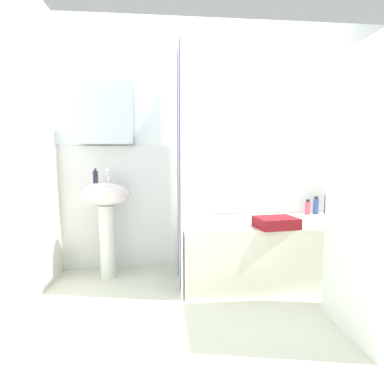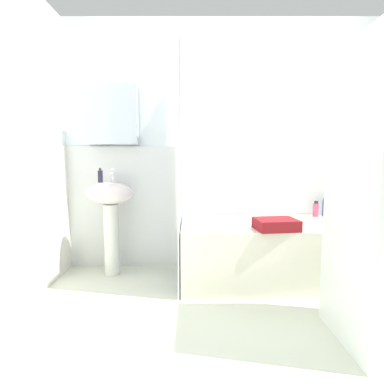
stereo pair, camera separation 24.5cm
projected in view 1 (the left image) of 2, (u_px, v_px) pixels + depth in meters
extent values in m
cube|color=silver|center=(255.00, 337.00, 1.90)|extent=(4.80, 5.60, 0.04)
cube|color=white|center=(220.00, 147.00, 3.03)|extent=(3.60, 0.05, 2.40)
cube|color=silver|center=(220.00, 207.00, 3.06)|extent=(3.60, 0.02, 1.20)
cube|color=silver|center=(106.00, 113.00, 2.80)|extent=(0.48, 0.12, 0.56)
cube|color=white|center=(4.00, 140.00, 1.96)|extent=(0.05, 1.81, 2.40)
cube|color=white|center=(15.00, 232.00, 2.03)|extent=(0.02, 1.81, 1.20)
cylinder|color=silver|center=(107.00, 242.00, 2.78)|extent=(0.14, 0.14, 0.66)
ellipsoid|color=silver|center=(106.00, 194.00, 2.74)|extent=(0.44, 0.34, 0.20)
cylinder|color=silver|center=(108.00, 180.00, 2.82)|extent=(0.03, 0.03, 0.05)
cylinder|color=silver|center=(106.00, 174.00, 2.77)|extent=(0.02, 0.10, 0.02)
sphere|color=silver|center=(107.00, 170.00, 2.81)|extent=(0.03, 0.03, 0.03)
cylinder|color=#222030|center=(96.00, 177.00, 2.72)|extent=(0.05, 0.05, 0.11)
sphere|color=#2E222D|center=(95.00, 169.00, 2.71)|extent=(0.02, 0.02, 0.02)
cube|color=white|center=(269.00, 250.00, 2.75)|extent=(1.57, 0.74, 0.53)
cube|color=white|center=(182.00, 170.00, 2.30)|extent=(0.01, 0.15, 2.00)
cube|color=navy|center=(180.00, 169.00, 2.44)|extent=(0.01, 0.15, 2.00)
cube|color=white|center=(179.00, 168.00, 2.59)|extent=(0.01, 0.15, 2.00)
cube|color=navy|center=(179.00, 168.00, 2.74)|extent=(0.01, 0.15, 2.00)
cube|color=white|center=(178.00, 167.00, 2.89)|extent=(0.01, 0.15, 2.00)
cylinder|color=#222B29|center=(326.00, 205.00, 3.06)|extent=(0.04, 0.04, 0.18)
cylinder|color=#251F2B|center=(327.00, 195.00, 3.05)|extent=(0.03, 0.03, 0.02)
cylinder|color=#36519C|center=(316.00, 206.00, 3.05)|extent=(0.05, 0.05, 0.15)
cylinder|color=#292720|center=(316.00, 198.00, 3.04)|extent=(0.04, 0.04, 0.02)
cylinder|color=#C54B6E|center=(308.00, 208.00, 3.03)|extent=(0.05, 0.05, 0.13)
cylinder|color=#272621|center=(308.00, 201.00, 3.02)|extent=(0.04, 0.04, 0.02)
cube|color=maroon|center=(276.00, 223.00, 2.44)|extent=(0.34, 0.28, 0.09)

